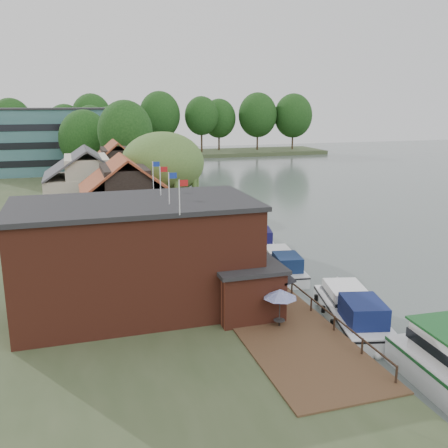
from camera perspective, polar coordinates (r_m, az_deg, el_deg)
ground at (r=40.40m, az=13.39°, el=-7.43°), size 260.00×260.00×0.00m
quay_deck at (r=45.79m, az=-1.65°, el=-3.12°), size 6.00×50.00×0.10m
quay_rail at (r=46.88m, az=1.36°, el=-2.14°), size 0.20×49.00×1.00m
pub at (r=33.19m, az=-6.60°, el=-3.32°), size 20.00×11.00×7.30m
hotel_block at (r=102.51m, az=-18.67°, el=9.04°), size 25.40×12.40×12.30m
cottage_a at (r=47.35m, az=-11.20°, el=2.43°), size 8.60×7.60×8.50m
cottage_b at (r=56.99m, az=-15.31°, el=4.10°), size 9.60×8.60×8.50m
cottage_c at (r=66.11m, az=-12.14°, el=5.56°), size 7.60×7.60×8.50m
willow at (r=52.68m, az=-6.96°, el=4.79°), size 8.60×8.60×10.43m
umbrella_0 at (r=30.68m, az=6.38°, el=-9.47°), size 2.08×2.08×2.38m
umbrella_1 at (r=32.96m, az=5.46°, el=-7.77°), size 2.44×2.44×2.38m
umbrella_2 at (r=35.63m, az=4.36°, el=-6.06°), size 2.42×2.42×2.38m
umbrella_3 at (r=38.40m, az=3.28°, el=-4.56°), size 2.34×2.34×2.38m
umbrella_4 at (r=41.42m, az=0.21°, el=-3.16°), size 2.36×2.36×2.38m
cruiser_0 at (r=34.23m, az=14.50°, el=-9.19°), size 5.64×10.79×2.51m
cruiser_1 at (r=43.01m, az=6.64°, el=-4.28°), size 4.28×9.47×2.18m
cruiser_2 at (r=50.32m, az=3.76°, el=-1.40°), size 5.45×10.39×2.40m
cruiser_3 at (r=61.24m, az=-0.13°, el=1.46°), size 4.79×10.86×2.57m
swan at (r=30.84m, az=17.15°, el=-14.17°), size 0.44×0.44×0.44m
bank_tree_0 at (r=76.13m, az=-11.13°, el=8.62°), size 8.07×8.07×13.69m
bank_tree_1 at (r=84.95m, az=-10.95°, el=8.76°), size 7.40×7.40×12.57m
bank_tree_2 at (r=91.26m, az=-15.62°, el=8.70°), size 8.73×8.73×12.12m
bank_tree_3 at (r=108.51m, az=-16.37°, el=9.41°), size 7.97×7.97×12.23m
bank_tree_4 at (r=120.77m, az=-13.05°, el=10.03°), size 8.05×8.05×12.36m
bank_tree_5 at (r=126.53m, az=-14.93°, el=10.15°), size 8.56×8.56×12.66m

